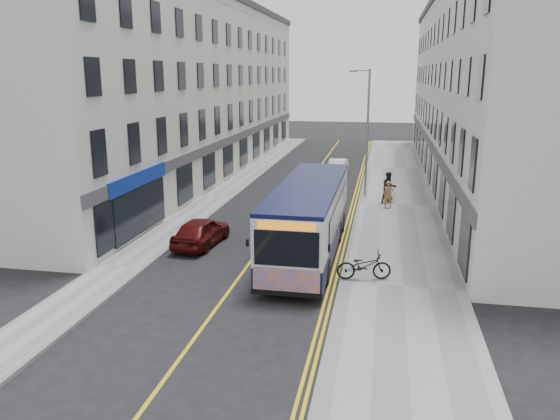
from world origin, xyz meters
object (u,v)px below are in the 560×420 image
at_px(city_bus, 309,216).
at_px(car_maroon, 201,231).
at_px(streetlamp, 366,129).
at_px(pedestrian_near, 388,195).
at_px(bicycle, 364,266).
at_px(car_white, 337,167).
at_px(pedestrian_far, 389,188).

xyz_separation_m(city_bus, car_maroon, (-5.04, 0.39, -1.06)).
relative_size(streetlamp, pedestrian_near, 5.04).
distance_m(bicycle, car_maroon, 8.22).
distance_m(streetlamp, car_maroon, 13.99).
relative_size(city_bus, pedestrian_near, 6.87).
relative_size(bicycle, car_maroon, 0.52).
distance_m(bicycle, car_white, 22.51).
bearing_deg(bicycle, city_bus, 30.06).
relative_size(city_bus, pedestrian_far, 5.77).
xyz_separation_m(pedestrian_far, car_white, (-3.92, 9.36, -0.45)).
height_order(pedestrian_far, car_maroon, pedestrian_far).
relative_size(city_bus, car_maroon, 2.77).
distance_m(pedestrian_far, car_maroon, 12.92).
bearing_deg(pedestrian_far, pedestrian_near, -108.76).
bearing_deg(streetlamp, pedestrian_far, -49.82).
bearing_deg(city_bus, pedestrian_near, 68.91).
bearing_deg(pedestrian_near, bicycle, -98.58).
distance_m(streetlamp, pedestrian_far, 4.09).
height_order(bicycle, pedestrian_far, pedestrian_far).
height_order(city_bus, bicycle, city_bus).
relative_size(streetlamp, pedestrian_far, 4.23).
relative_size(streetlamp, car_maroon, 2.03).
bearing_deg(car_white, car_maroon, -99.62).
bearing_deg(pedestrian_far, streetlamp, 112.36).
xyz_separation_m(city_bus, pedestrian_far, (3.45, 10.12, -0.67)).
height_order(streetlamp, city_bus, streetlamp).
xyz_separation_m(bicycle, pedestrian_near, (0.90, 11.72, 0.25)).
distance_m(pedestrian_near, pedestrian_far, 1.25).
relative_size(pedestrian_near, car_white, 0.43).
height_order(streetlamp, pedestrian_near, streetlamp).
bearing_deg(streetlamp, car_white, 107.48).
distance_m(city_bus, pedestrian_near, 9.56).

